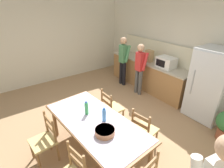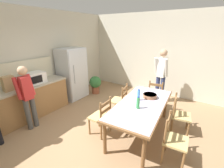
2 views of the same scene
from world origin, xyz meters
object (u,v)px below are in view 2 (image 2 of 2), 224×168
Objects in this scene: person_at_counter at (27,95)px; paper_bag at (8,84)px; chair_side_far_right at (120,100)px; chair_side_near_right at (180,115)px; person_by_table at (161,73)px; dining_table at (142,106)px; chair_head_end at (155,95)px; chair_side_near_left at (174,140)px; potted_plant at (95,84)px; serving_bowl at (150,96)px; bottle_off_centre at (139,95)px; chair_side_far_left at (101,117)px; bottle_near_centre at (138,103)px; refrigerator at (73,74)px; microwave at (35,78)px.

paper_bag is at bearing 14.43° from person_at_counter.
chair_side_far_right is (1.84, -2.01, -0.65)m from paper_bag.
chair_side_near_right is 1.72m from person_by_table.
chair_side_far_right is (0.42, 0.81, -0.25)m from dining_table.
chair_head_end is 1.98m from chair_side_near_left.
potted_plant is at bearing 57.59° from chair_side_near_left.
paper_bag reaches higher than serving_bowl.
bottle_off_centre is 2.58m from potted_plant.
bottle_off_centre is 0.30× the size of chair_side_near_right.
chair_head_end is at bearing 161.00° from chair_side_far_left.
potted_plant is (-0.65, 2.23, -0.60)m from person_by_table.
chair_side_near_left is (0.12, -1.54, 0.00)m from chair_side_far_left.
serving_bowl is 0.35× the size of chair_side_far_right.
person_at_counter is (-1.02, 2.33, -0.01)m from bottle_near_centre.
dining_table is 1.37m from chair_head_end.
person_by_table reaches higher than chair_side_near_left.
paper_bag is 2.35m from chair_side_far_left.
refrigerator is 4.84× the size of paper_bag.
chair_head_end and chair_side_near_left have the same top height.
paper_bag is 0.40× the size of chair_side_far_right.
paper_bag is 4.26m from person_by_table.
chair_side_far_left and chair_side_near_right have the same top height.
bottle_off_centre is 0.30× the size of chair_side_near_left.
person_at_counter is at bearing -178.38° from potted_plant.
refrigerator is 0.95m from potted_plant.
person_by_table is at bearing 4.52° from dining_table.
person_by_table reaches higher than chair_side_near_right.
chair_side_far_right is at bearing 57.87° from chair_side_near_left.
person_by_table is at bearing -124.06° from person_at_counter.
potted_plant is at bearing -137.85° from chair_side_far_left.
dining_table is 2.70m from potted_plant.
bottle_near_centre is (0.50, -2.84, -0.17)m from microwave.
chair_side_near_left is (-0.51, -0.94, -0.45)m from bottle_off_centre.
person_by_table is at bearing -63.18° from refrigerator.
refrigerator is at bearing 80.22° from bottle_off_centre.
microwave is at bearing 107.72° from bottle_off_centre.
chair_side_near_right is at bearing 84.37° from chair_side_far_right.
chair_side_near_left is at bearing -100.91° from bottle_near_centre.
chair_side_near_left is (-0.97, -3.61, -0.43)m from refrigerator.
dining_table is at bearing 173.42° from serving_bowl.
person_at_counter reaches higher than chair_side_near_left.
refrigerator reaches higher than chair_side_near_right.
refrigerator is at bearing -118.32° from chair_side_far_left.
chair_head_end reaches higher than dining_table.
person_at_counter is at bearing 110.79° from chair_side_near_right.
serving_bowl is 0.35× the size of chair_side_near_left.
microwave is 2.84m from bottle_off_centre.
refrigerator is 1.91× the size of chair_side_far_right.
refrigerator is 1.91m from person_at_counter.
chair_side_near_left is at bearing 34.18° from person_by_table.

